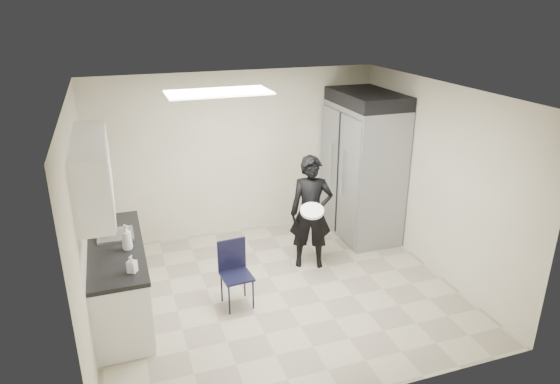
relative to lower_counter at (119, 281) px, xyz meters
name	(u,v)px	position (x,y,z in m)	size (l,w,h in m)	color
floor	(279,292)	(1.95, -0.20, -0.43)	(4.50, 4.50, 0.00)	tan
ceiling	(279,93)	(1.95, -0.20, 2.17)	(4.50, 4.50, 0.00)	white
back_wall	(238,155)	(1.95, 1.80, 0.87)	(4.50, 4.50, 0.00)	beige
left_wall	(82,225)	(-0.30, -0.20, 0.87)	(4.00, 4.00, 0.00)	beige
right_wall	(436,180)	(4.20, -0.20, 0.87)	(4.00, 4.00, 0.00)	beige
ceiling_panel	(219,92)	(1.35, 0.20, 2.14)	(1.20, 0.60, 0.02)	white
lower_counter	(119,281)	(0.00, 0.00, 0.00)	(0.60, 1.90, 0.86)	silver
countertop	(115,247)	(0.00, 0.00, 0.46)	(0.64, 1.95, 0.05)	black
sink	(116,239)	(0.02, 0.25, 0.44)	(0.42, 0.40, 0.14)	gray
faucet	(97,230)	(-0.18, 0.25, 0.59)	(0.02, 0.02, 0.24)	silver
upper_cabinets	(92,172)	(-0.13, 0.00, 1.40)	(0.35, 1.80, 0.75)	silver
towel_dispenser	(90,160)	(-0.19, 1.15, 1.19)	(0.22, 0.30, 0.35)	black
notice_sticker_left	(84,228)	(-0.29, -0.10, 0.79)	(0.00, 0.12, 0.07)	yellow
notice_sticker_right	(84,224)	(-0.29, 0.10, 0.75)	(0.00, 0.12, 0.07)	yellow
commercial_fridge	(363,172)	(3.78, 1.07, 0.62)	(0.80, 1.35, 2.10)	gray
fridge_compressor	(367,98)	(3.78, 1.07, 1.77)	(0.80, 1.35, 0.20)	black
folding_chair	(237,276)	(1.37, -0.31, -0.02)	(0.36, 0.36, 0.81)	black
man_tuxedo	(311,213)	(2.61, 0.35, 0.38)	(0.60, 0.40, 1.62)	black
bucket_lid	(312,211)	(2.53, 0.11, 0.52)	(0.32, 0.32, 0.04)	white
soap_bottle_a	(127,237)	(0.14, -0.15, 0.63)	(0.12, 0.12, 0.30)	silver
soap_bottle_b	(132,264)	(0.16, -0.69, 0.58)	(0.09, 0.09, 0.19)	#BAB8C5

